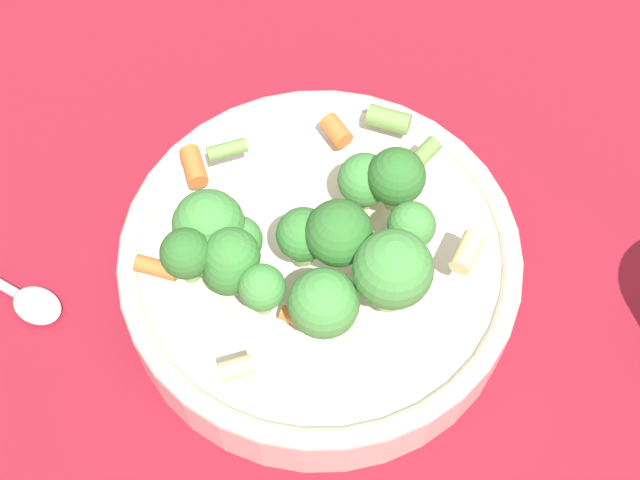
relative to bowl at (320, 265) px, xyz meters
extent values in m
plane|color=maroon|center=(0.00, 0.00, -0.03)|extent=(3.00, 3.00, 0.00)
cylinder|color=beige|center=(0.00, 0.00, -0.01)|extent=(0.26, 0.26, 0.05)
torus|color=beige|center=(0.00, 0.00, 0.02)|extent=(0.26, 0.26, 0.01)
cylinder|color=#8CB766|center=(0.05, -0.02, 0.03)|extent=(0.01, 0.01, 0.01)
sphere|color=#479342|center=(0.05, -0.02, 0.05)|extent=(0.03, 0.03, 0.03)
cylinder|color=#8CB766|center=(0.08, -0.01, 0.05)|extent=(0.01, 0.01, 0.01)
sphere|color=#33722D|center=(0.08, -0.01, 0.07)|extent=(0.03, 0.03, 0.03)
cylinder|color=#8CB766|center=(-0.04, 0.04, 0.05)|extent=(0.01, 0.01, 0.02)
sphere|color=#479342|center=(-0.04, 0.04, 0.07)|extent=(0.03, 0.03, 0.03)
cylinder|color=#8CB766|center=(0.07, -0.01, 0.04)|extent=(0.01, 0.01, 0.01)
sphere|color=#3D8438|center=(0.07, -0.01, 0.06)|extent=(0.03, 0.03, 0.03)
cylinder|color=#8CB766|center=(-0.04, -0.01, 0.03)|extent=(0.01, 0.01, 0.01)
sphere|color=#479342|center=(-0.04, -0.01, 0.05)|extent=(0.03, 0.03, 0.03)
cylinder|color=#8CB766|center=(-0.01, 0.06, 0.05)|extent=(0.02, 0.02, 0.02)
sphere|color=#479342|center=(-0.01, 0.06, 0.08)|extent=(0.05, 0.05, 0.05)
cylinder|color=#8CB766|center=(0.06, -0.03, 0.03)|extent=(0.02, 0.02, 0.01)
sphere|color=#479342|center=(0.06, -0.03, 0.06)|extent=(0.04, 0.04, 0.04)
cylinder|color=#8CB766|center=(0.05, 0.03, 0.05)|extent=(0.01, 0.01, 0.01)
sphere|color=#479342|center=(0.05, 0.03, 0.07)|extent=(0.03, 0.03, 0.03)
cylinder|color=#8CB766|center=(0.06, 0.00, 0.04)|extent=(0.01, 0.01, 0.01)
sphere|color=#3D8438|center=(0.06, 0.00, 0.07)|extent=(0.03, 0.03, 0.03)
cylinder|color=#8CB766|center=(0.06, 0.01, 0.04)|extent=(0.01, 0.01, 0.01)
sphere|color=#33722D|center=(0.06, 0.01, 0.06)|extent=(0.03, 0.03, 0.03)
cylinder|color=#8CB766|center=(-0.05, 0.00, 0.04)|extent=(0.01, 0.01, 0.02)
sphere|color=#33722D|center=(-0.05, 0.00, 0.07)|extent=(0.04, 0.04, 0.04)
cylinder|color=#8CB766|center=(0.03, 0.05, 0.04)|extent=(0.01, 0.01, 0.02)
sphere|color=#479342|center=(0.03, 0.05, 0.06)|extent=(0.04, 0.04, 0.04)
cylinder|color=#8CB766|center=(0.00, 0.02, 0.05)|extent=(0.01, 0.01, 0.01)
sphere|color=#33722D|center=(0.00, 0.02, 0.08)|extent=(0.04, 0.04, 0.04)
cylinder|color=#8CB766|center=(0.02, 0.01, 0.04)|extent=(0.01, 0.01, 0.02)
sphere|color=#3D8438|center=(0.02, 0.01, 0.06)|extent=(0.03, 0.03, 0.03)
cylinder|color=orange|center=(0.10, -0.03, 0.04)|extent=(0.03, 0.03, 0.01)
cylinder|color=#729E4C|center=(-0.09, -0.06, 0.04)|extent=(0.03, 0.03, 0.01)
cylinder|color=#729E4C|center=(0.01, 0.04, 0.05)|extent=(0.02, 0.02, 0.01)
cylinder|color=orange|center=(0.05, -0.09, 0.04)|extent=(0.02, 0.03, 0.01)
cylinder|color=#729E4C|center=(0.02, -0.08, 0.05)|extent=(0.03, 0.01, 0.01)
cylinder|color=#729E4C|center=(-0.08, -0.02, 0.05)|extent=(0.03, 0.02, 0.01)
cylinder|color=beige|center=(-0.07, 0.06, 0.05)|extent=(0.03, 0.03, 0.01)
cylinder|color=orange|center=(0.03, 0.04, 0.03)|extent=(0.03, 0.03, 0.01)
cylinder|color=beige|center=(0.09, 0.05, 0.04)|extent=(0.02, 0.02, 0.01)
cylinder|color=beige|center=(-0.04, 0.02, 0.05)|extent=(0.03, 0.03, 0.01)
cylinder|color=orange|center=(0.06, -0.01, 0.05)|extent=(0.02, 0.03, 0.01)
cylinder|color=beige|center=(-0.05, -0.03, 0.04)|extent=(0.03, 0.03, 0.01)
cylinder|color=orange|center=(-0.05, -0.07, 0.03)|extent=(0.01, 0.02, 0.01)
cylinder|color=beige|center=(-0.02, 0.02, 0.05)|extent=(0.02, 0.03, 0.01)
ellipsoid|color=silver|center=(0.18, -0.08, -0.02)|extent=(0.04, 0.04, 0.01)
camera|label=1|loc=(0.13, 0.24, 0.52)|focal=50.00mm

